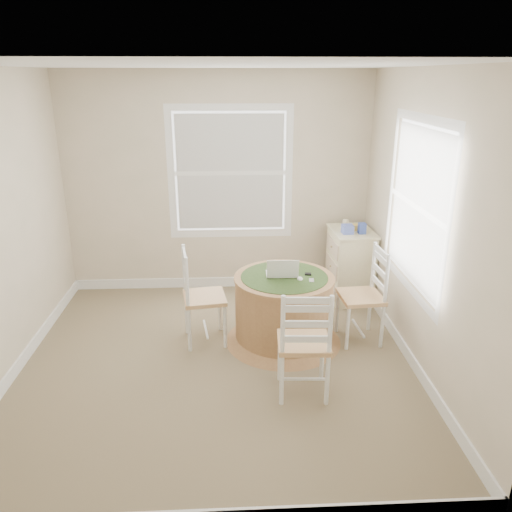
{
  "coord_description": "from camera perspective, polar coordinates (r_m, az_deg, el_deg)",
  "views": [
    {
      "loc": [
        0.16,
        -4.05,
        2.53
      ],
      "look_at": [
        0.38,
        0.45,
        0.89
      ],
      "focal_mm": 35.0,
      "sensor_mm": 36.0,
      "label": 1
    }
  ],
  "objects": [
    {
      "name": "chair_near",
      "position": [
        4.15,
        5.46,
        -9.76
      ],
      "size": [
        0.44,
        0.42,
        0.95
      ],
      "primitive_type": null,
      "rotation": [
        0.0,
        0.0,
        3.09
      ],
      "color": "white",
      "rests_on": "ground"
    },
    {
      "name": "round_table",
      "position": [
        4.95,
        3.18,
        -5.73
      ],
      "size": [
        1.16,
        1.16,
        0.7
      ],
      "rotation": [
        0.0,
        0.0,
        -0.12
      ],
      "color": "#A07647",
      "rests_on": "ground"
    },
    {
      "name": "keys",
      "position": [
        4.88,
        5.97,
        -2.12
      ],
      "size": [
        0.07,
        0.06,
        0.02
      ],
      "primitive_type": "cube",
      "rotation": [
        0.0,
        0.0,
        -0.12
      ],
      "color": "black",
      "rests_on": "round_table"
    },
    {
      "name": "mouse",
      "position": [
        4.77,
        5.05,
        -2.6
      ],
      "size": [
        0.07,
        0.09,
        0.03
      ],
      "primitive_type": "ellipsoid",
      "rotation": [
        0.0,
        0.0,
        -0.12
      ],
      "color": "white",
      "rests_on": "round_table"
    },
    {
      "name": "chair_right",
      "position": [
        5.04,
        11.89,
        -4.52
      ],
      "size": [
        0.43,
        0.45,
        0.95
      ],
      "primitive_type": null,
      "rotation": [
        0.0,
        0.0,
        -1.5
      ],
      "color": "white",
      "rests_on": "ground"
    },
    {
      "name": "room",
      "position": [
        4.39,
        -2.65,
        3.69
      ],
      "size": [
        3.64,
        3.64,
        2.64
      ],
      "color": "#74654A",
      "rests_on": "ground"
    },
    {
      "name": "chair_left",
      "position": [
        4.94,
        -5.91,
        -4.69
      ],
      "size": [
        0.46,
        0.47,
        0.95
      ],
      "primitive_type": null,
      "rotation": [
        0.0,
        0.0,
        1.72
      ],
      "color": "white",
      "rests_on": "ground"
    },
    {
      "name": "laptop",
      "position": [
        4.84,
        2.98,
        -1.95
      ],
      "size": [
        0.31,
        0.28,
        0.21
      ],
      "rotation": [
        0.0,
        0.0,
        3.11
      ],
      "color": "white",
      "rests_on": "round_table"
    },
    {
      "name": "cup_cream",
      "position": [
        5.96,
        10.13,
        3.73
      ],
      "size": [
        0.07,
        0.07,
        0.09
      ],
      "primitive_type": "cylinder",
      "color": "beige",
      "rests_on": "corner_chest"
    },
    {
      "name": "box_yellow",
      "position": [
        5.88,
        11.66,
        3.25
      ],
      "size": [
        0.15,
        0.11,
        0.06
      ],
      "primitive_type": "cube",
      "rotation": [
        0.0,
        0.0,
        0.05
      ],
      "color": "#E0B84F",
      "rests_on": "corner_chest"
    },
    {
      "name": "corner_chest",
      "position": [
        5.97,
        10.67,
        -0.99
      ],
      "size": [
        0.52,
        0.66,
        0.85
      ],
      "rotation": [
        0.0,
        0.0,
        0.05
      ],
      "color": "beige",
      "rests_on": "ground"
    },
    {
      "name": "tissue_box",
      "position": [
        5.69,
        10.35,
        3.01
      ],
      "size": [
        0.13,
        0.13,
        0.1
      ],
      "primitive_type": "cube",
      "rotation": [
        0.0,
        0.0,
        0.05
      ],
      "color": "#5567C2",
      "rests_on": "corner_chest"
    },
    {
      "name": "box_blue",
      "position": [
        5.72,
        12.13,
        3.07
      ],
      "size": [
        0.08,
        0.08,
        0.12
      ],
      "primitive_type": "cube",
      "rotation": [
        0.0,
        0.0,
        0.05
      ],
      "color": "#374DA5",
      "rests_on": "corner_chest"
    },
    {
      "name": "phone",
      "position": [
        4.76,
        6.36,
        -2.82
      ],
      "size": [
        0.06,
        0.09,
        0.02
      ],
      "primitive_type": "cube",
      "rotation": [
        0.0,
        0.0,
        -0.12
      ],
      "color": "#B7BABF",
      "rests_on": "round_table"
    }
  ]
}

